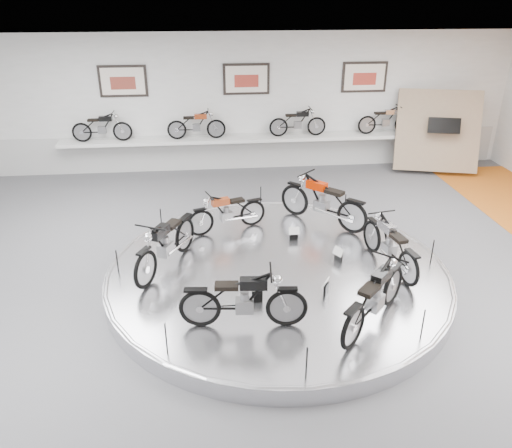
{
  "coord_description": "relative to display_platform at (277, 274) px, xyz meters",
  "views": [
    {
      "loc": [
        -1.24,
        -7.78,
        5.09
      ],
      "look_at": [
        -0.38,
        0.6,
        1.09
      ],
      "focal_mm": 35.0,
      "sensor_mm": 36.0,
      "label": 1
    }
  ],
  "objects": [
    {
      "name": "floor",
      "position": [
        0.0,
        -0.3,
        -0.15
      ],
      "size": [
        16.0,
        16.0,
        0.0
      ],
      "primitive_type": "plane",
      "color": "#4F4F51",
      "rests_on": "ground"
    },
    {
      "name": "ceiling",
      "position": [
        0.0,
        -0.3,
        3.85
      ],
      "size": [
        16.0,
        16.0,
        0.0
      ],
      "primitive_type": "plane",
      "rotation": [
        3.14,
        0.0,
        0.0
      ],
      "color": "white",
      "rests_on": "wall_back"
    },
    {
      "name": "wall_back",
      "position": [
        0.0,
        6.7,
        1.85
      ],
      "size": [
        16.0,
        0.0,
        16.0
      ],
      "primitive_type": "plane",
      "rotation": [
        1.57,
        0.0,
        0.0
      ],
      "color": "white",
      "rests_on": "floor"
    },
    {
      "name": "dado_band",
      "position": [
        0.0,
        6.68,
        0.4
      ],
      "size": [
        15.68,
        0.04,
        1.1
      ],
      "primitive_type": "cube",
      "color": "#BCBCBA",
      "rests_on": "floor"
    },
    {
      "name": "display_platform",
      "position": [
        0.0,
        0.0,
        0.0
      ],
      "size": [
        6.4,
        6.4,
        0.3
      ],
      "primitive_type": "cylinder",
      "color": "silver",
      "rests_on": "floor"
    },
    {
      "name": "platform_rim",
      "position": [
        0.0,
        0.0,
        0.12
      ],
      "size": [
        6.4,
        6.4,
        0.1
      ],
      "primitive_type": "torus",
      "color": "#B2B2BA",
      "rests_on": "display_platform"
    },
    {
      "name": "shelf",
      "position": [
        0.0,
        6.4,
        0.85
      ],
      "size": [
        11.0,
        0.55,
        0.1
      ],
      "primitive_type": "cube",
      "color": "silver",
      "rests_on": "wall_back"
    },
    {
      "name": "poster_left",
      "position": [
        -3.5,
        6.66,
        2.55
      ],
      "size": [
        1.35,
        0.06,
        0.88
      ],
      "primitive_type": "cube",
      "color": "white",
      "rests_on": "wall_back"
    },
    {
      "name": "poster_center",
      "position": [
        0.0,
        6.66,
        2.55
      ],
      "size": [
        1.35,
        0.06,
        0.88
      ],
      "primitive_type": "cube",
      "color": "white",
      "rests_on": "wall_back"
    },
    {
      "name": "poster_right",
      "position": [
        3.5,
        6.66,
        2.55
      ],
      "size": [
        1.35,
        0.06,
        0.88
      ],
      "primitive_type": "cube",
      "color": "white",
      "rests_on": "wall_back"
    },
    {
      "name": "display_panel",
      "position": [
        5.6,
        5.8,
        1.1
      ],
      "size": [
        2.56,
        1.52,
        2.3
      ],
      "primitive_type": "cube",
      "rotation": [
        -0.35,
        0.0,
        -0.26
      ],
      "color": "#907D5F",
      "rests_on": "floor"
    },
    {
      "name": "shelf_bike_a",
      "position": [
        -4.2,
        6.4,
        1.27
      ],
      "size": [
        1.22,
        0.43,
        0.73
      ],
      "primitive_type": null,
      "color": "black",
      "rests_on": "shelf"
    },
    {
      "name": "shelf_bike_b",
      "position": [
        -1.5,
        6.4,
        1.27
      ],
      "size": [
        1.22,
        0.43,
        0.73
      ],
      "primitive_type": null,
      "color": "#903516",
      "rests_on": "shelf"
    },
    {
      "name": "shelf_bike_c",
      "position": [
        1.5,
        6.4,
        1.27
      ],
      "size": [
        1.22,
        0.43,
        0.73
      ],
      "primitive_type": null,
      "color": "black",
      "rests_on": "shelf"
    },
    {
      "name": "shelf_bike_d",
      "position": [
        4.2,
        6.4,
        1.27
      ],
      "size": [
        1.22,
        0.43,
        0.73
      ],
      "primitive_type": null,
      "color": "#A4A2A8",
      "rests_on": "shelf"
    },
    {
      "name": "bike_a",
      "position": [
        2.08,
        -0.18,
        0.64
      ],
      "size": [
        0.89,
        1.74,
        0.98
      ],
      "primitive_type": null,
      "rotation": [
        0.0,
        0.0,
        1.76
      ],
      "color": "#A4A2A8",
      "rests_on": "display_platform"
    },
    {
      "name": "bike_b",
      "position": [
        1.26,
        1.84,
        0.7
      ],
      "size": [
        1.8,
        1.81,
        1.11
      ],
      "primitive_type": null,
      "rotation": [
        0.0,
        0.0,
        2.35
      ],
      "color": "#B72100",
      "rests_on": "display_platform"
    },
    {
      "name": "bike_c",
      "position": [
        -0.86,
        1.7,
        0.6
      ],
      "size": [
        1.61,
        1.01,
        0.9
      ],
      "primitive_type": null,
      "rotation": [
        0.0,
        0.0,
        3.48
      ],
      "color": "#903516",
      "rests_on": "display_platform"
    },
    {
      "name": "bike_d",
      "position": [
        -2.06,
        0.22,
        0.68
      ],
      "size": [
        1.38,
        1.9,
        1.06
      ],
      "primitive_type": null,
      "rotation": [
        0.0,
        0.0,
        4.25
      ],
      "color": "black",
      "rests_on": "display_platform"
    },
    {
      "name": "bike_e",
      "position": [
        -0.78,
        -1.72,
        0.64
      ],
      "size": [
        1.73,
        0.75,
        0.99
      ],
      "primitive_type": null,
      "rotation": [
        0.0,
        0.0,
        6.19
      ],
      "color": "black",
      "rests_on": "display_platform"
    },
    {
      "name": "bike_f",
      "position": [
        1.23,
        -1.88,
        0.67
      ],
      "size": [
        1.65,
        1.7,
        1.03
      ],
      "primitive_type": null,
      "rotation": [
        0.0,
        0.0,
        7.1
      ],
      "color": "black",
      "rests_on": "display_platform"
    }
  ]
}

